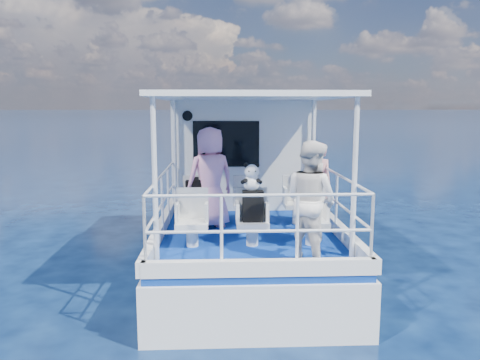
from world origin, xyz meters
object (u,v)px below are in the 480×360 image
(passenger_port_fwd, at_px, (210,178))
(backpack_center, at_px, (253,206))
(panda, at_px, (252,177))
(passenger_stbd_aft, at_px, (311,201))

(passenger_port_fwd, bearing_deg, backpack_center, 94.47)
(passenger_port_fwd, distance_m, panda, 1.32)
(passenger_port_fwd, relative_size, backpack_center, 3.76)
(backpack_center, bearing_deg, passenger_stbd_aft, -41.15)
(panda, bearing_deg, backpack_center, -49.15)
(panda, bearing_deg, passenger_port_fwd, 118.92)
(backpack_center, relative_size, panda, 1.13)
(passenger_port_fwd, relative_size, panda, 4.24)
(passenger_stbd_aft, xyz_separation_m, panda, (-0.75, 0.66, 0.23))
(passenger_port_fwd, distance_m, backpack_center, 1.36)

